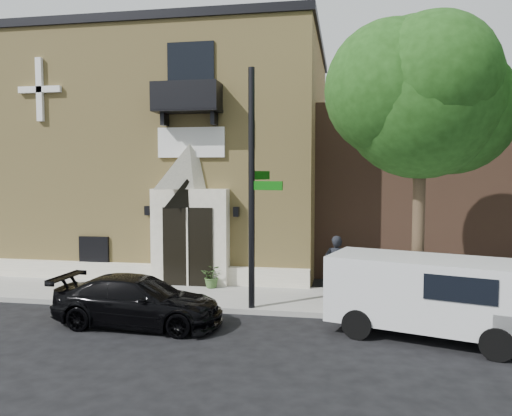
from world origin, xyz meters
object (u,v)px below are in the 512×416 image
at_px(dumpster, 435,292).
at_px(cargo_van, 437,294).
at_px(street_sign, 253,189).
at_px(fire_hydrant, 358,297).
at_px(pedestrian_near, 336,266).
at_px(black_sedan, 138,301).

bearing_deg(dumpster, cargo_van, -104.70).
bearing_deg(dumpster, street_sign, 176.90).
bearing_deg(fire_hydrant, dumpster, 0.68).
bearing_deg(cargo_van, pedestrian_near, 144.59).
xyz_separation_m(street_sign, fire_hydrant, (2.87, 0.31, -2.94)).
relative_size(black_sedan, pedestrian_near, 2.35).
xyz_separation_m(street_sign, pedestrian_near, (2.24, 1.77, -2.38)).
relative_size(street_sign, pedestrian_near, 3.56).
bearing_deg(fire_hydrant, street_sign, -173.90).
height_order(fire_hydrant, dumpster, dumpster).
height_order(black_sedan, fire_hydrant, black_sedan).
relative_size(cargo_van, fire_hydrant, 6.74).
xyz_separation_m(fire_hydrant, pedestrian_near, (-0.62, 1.46, 0.56)).
distance_m(black_sedan, fire_hydrant, 5.85).
height_order(fire_hydrant, pedestrian_near, pedestrian_near).
distance_m(cargo_van, pedestrian_near, 3.95).
relative_size(cargo_van, dumpster, 2.68).
relative_size(street_sign, fire_hydrant, 8.94).
bearing_deg(pedestrian_near, cargo_van, 128.35).
bearing_deg(black_sedan, pedestrian_near, -53.34).
distance_m(street_sign, dumpster, 5.59).
bearing_deg(fire_hydrant, black_sedan, -160.62).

